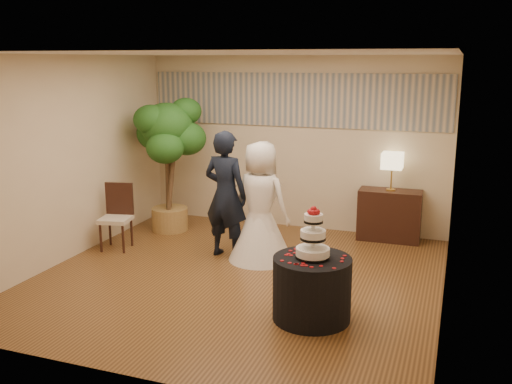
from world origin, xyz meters
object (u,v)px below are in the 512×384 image
at_px(cake_table, 312,289).
at_px(wedding_cake, 313,232).
at_px(groom, 226,195).
at_px(ficus_tree, 168,164).
at_px(side_chair, 115,217).
at_px(bride, 261,202).
at_px(table_lamp, 392,172).
at_px(console, 389,215).

xyz_separation_m(cake_table, wedding_cake, (0.00, 0.00, 0.63)).
height_order(groom, ficus_tree, ficus_tree).
relative_size(groom, side_chair, 1.87).
bearing_deg(groom, side_chair, 17.84).
bearing_deg(bride, table_lamp, -123.90).
distance_m(cake_table, ficus_tree, 3.92).
xyz_separation_m(cake_table, ficus_tree, (-3.00, 2.40, 0.75)).
bearing_deg(console, cake_table, -99.27).
height_order(cake_table, wedding_cake, wedding_cake).
relative_size(wedding_cake, ficus_tree, 0.26).
bearing_deg(table_lamp, side_chair, -154.05).
xyz_separation_m(bride, ficus_tree, (-1.86, 0.82, 0.26)).
bearing_deg(wedding_cake, groom, 136.64).
height_order(bride, wedding_cake, bride).
bearing_deg(cake_table, ficus_tree, 141.32).
distance_m(groom, wedding_cake, 2.26).
xyz_separation_m(cake_table, side_chair, (-3.29, 1.29, 0.14)).
bearing_deg(ficus_tree, cake_table, -38.68).
xyz_separation_m(bride, wedding_cake, (1.14, -1.59, 0.14)).
relative_size(groom, console, 1.90).
xyz_separation_m(wedding_cake, ficus_tree, (-3.00, 2.40, 0.12)).
distance_m(cake_table, wedding_cake, 0.63).
height_order(cake_table, side_chair, side_chair).
bearing_deg(table_lamp, cake_table, -97.92).
height_order(wedding_cake, console, wedding_cake).
relative_size(bride, wedding_cake, 2.94).
relative_size(groom, cake_table, 2.14).
relative_size(ficus_tree, side_chair, 2.28).
relative_size(groom, bride, 1.08).
height_order(bride, cake_table, bride).
relative_size(bride, table_lamp, 2.87).
bearing_deg(wedding_cake, side_chair, 158.61).
distance_m(groom, bride, 0.51).
bearing_deg(bride, ficus_tree, -11.49).
xyz_separation_m(bride, cake_table, (1.14, -1.59, -0.49)).
xyz_separation_m(groom, table_lamp, (2.08, 1.54, 0.18)).
distance_m(groom, console, 2.64).
height_order(bride, console, bride).
bearing_deg(bride, cake_table, 137.96).
bearing_deg(console, ficus_tree, -169.95).
relative_size(wedding_cake, side_chair, 0.59).
bearing_deg(groom, console, -134.69).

